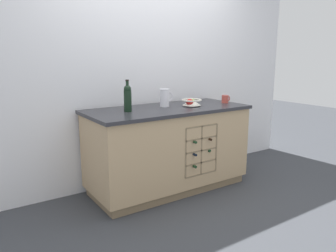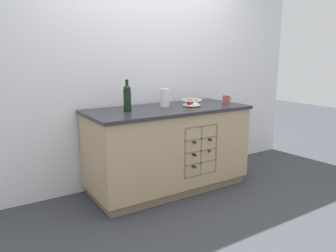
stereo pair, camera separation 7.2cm
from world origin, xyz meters
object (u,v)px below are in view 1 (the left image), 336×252
Objects in this scene: white_pitcher at (165,97)px; ceramic_mug at (225,99)px; standing_wine_bottle at (128,97)px; fruit_bowl at (191,102)px.

white_pitcher is 1.66× the size of ceramic_mug.
white_pitcher is at bearing 8.02° from standing_wine_bottle.
fruit_bowl is 0.30m from white_pitcher.
white_pitcher is 0.75m from ceramic_mug.
white_pitcher is (-0.26, 0.13, 0.05)m from fruit_bowl.
white_pitcher is 0.48m from standing_wine_bottle.
standing_wine_bottle is (-0.48, -0.07, 0.04)m from white_pitcher.
fruit_bowl is 1.15× the size of white_pitcher.
white_pitcher is at bearing 167.52° from ceramic_mug.
standing_wine_bottle is at bearing 175.53° from ceramic_mug.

